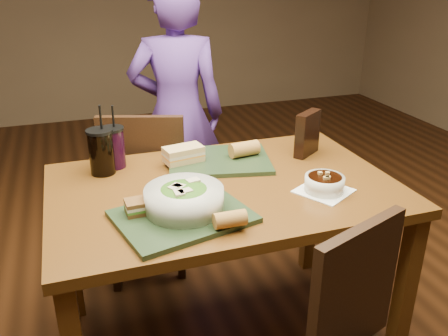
{
  "coord_description": "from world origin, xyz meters",
  "views": [
    {
      "loc": [
        -0.52,
        -1.54,
        1.53
      ],
      "look_at": [
        0.0,
        0.0,
        0.82
      ],
      "focal_mm": 38.0,
      "sensor_mm": 36.0,
      "label": 1
    }
  ],
  "objects_px": {
    "chair_far": "(141,189)",
    "chip_bag": "(307,134)",
    "salad_bowl": "(184,198)",
    "tray_near": "(183,216)",
    "sandwich_far": "(183,154)",
    "dining_table": "(224,206)",
    "diner": "(177,115)",
    "tray_far": "(219,160)",
    "sandwich_near": "(141,206)",
    "cup_cola": "(101,151)",
    "baguette_near": "(230,219)",
    "baguette_far": "(244,149)",
    "soup_bowl": "(324,183)",
    "cup_berry": "(113,147)"
  },
  "relations": [
    {
      "from": "chair_far",
      "to": "chip_bag",
      "type": "xyz_separation_m",
      "value": [
        0.68,
        -0.4,
        0.34
      ]
    },
    {
      "from": "chair_far",
      "to": "salad_bowl",
      "type": "relative_size",
      "value": 3.42
    },
    {
      "from": "tray_near",
      "to": "sandwich_far",
      "type": "height_order",
      "value": "sandwich_far"
    },
    {
      "from": "dining_table",
      "to": "sandwich_far",
      "type": "distance_m",
      "value": 0.29
    },
    {
      "from": "dining_table",
      "to": "diner",
      "type": "xyz_separation_m",
      "value": [
        0.05,
        0.99,
        0.08
      ]
    },
    {
      "from": "tray_far",
      "to": "sandwich_far",
      "type": "relative_size",
      "value": 2.44
    },
    {
      "from": "sandwich_near",
      "to": "chip_bag",
      "type": "distance_m",
      "value": 0.85
    },
    {
      "from": "dining_table",
      "to": "diner",
      "type": "distance_m",
      "value": 0.99
    },
    {
      "from": "sandwich_far",
      "to": "chair_far",
      "type": "bearing_deg",
      "value": 111.79
    },
    {
      "from": "cup_cola",
      "to": "sandwich_near",
      "type": "bearing_deg",
      "value": -78.47
    },
    {
      "from": "baguette_near",
      "to": "baguette_far",
      "type": "bearing_deg",
      "value": 64.81
    },
    {
      "from": "sandwich_far",
      "to": "baguette_far",
      "type": "xyz_separation_m",
      "value": [
        0.26,
        -0.03,
        -0.0
      ]
    },
    {
      "from": "chair_far",
      "to": "diner",
      "type": "height_order",
      "value": "diner"
    },
    {
      "from": "tray_near",
      "to": "sandwich_near",
      "type": "height_order",
      "value": "sandwich_near"
    },
    {
      "from": "baguette_far",
      "to": "chip_bag",
      "type": "xyz_separation_m",
      "value": [
        0.28,
        -0.03,
        0.05
      ]
    },
    {
      "from": "salad_bowl",
      "to": "cup_cola",
      "type": "bearing_deg",
      "value": 117.29
    },
    {
      "from": "cup_cola",
      "to": "chip_bag",
      "type": "distance_m",
      "value": 0.87
    },
    {
      "from": "cup_cola",
      "to": "diner",
      "type": "bearing_deg",
      "value": 56.66
    },
    {
      "from": "cup_cola",
      "to": "baguette_far",
      "type": "bearing_deg",
      "value": -4.94
    },
    {
      "from": "dining_table",
      "to": "cup_cola",
      "type": "bearing_deg",
      "value": 148.38
    },
    {
      "from": "sandwich_near",
      "to": "baguette_near",
      "type": "relative_size",
      "value": 0.99
    },
    {
      "from": "baguette_near",
      "to": "cup_cola",
      "type": "distance_m",
      "value": 0.68
    },
    {
      "from": "chair_far",
      "to": "sandwich_near",
      "type": "distance_m",
      "value": 0.79
    },
    {
      "from": "sandwich_near",
      "to": "soup_bowl",
      "type": "bearing_deg",
      "value": -1.91
    },
    {
      "from": "chair_far",
      "to": "cup_cola",
      "type": "relative_size",
      "value": 3.19
    },
    {
      "from": "chair_far",
      "to": "diner",
      "type": "distance_m",
      "value": 0.55
    },
    {
      "from": "soup_bowl",
      "to": "cup_cola",
      "type": "height_order",
      "value": "cup_cola"
    },
    {
      "from": "baguette_near",
      "to": "cup_cola",
      "type": "relative_size",
      "value": 0.36
    },
    {
      "from": "cup_cola",
      "to": "baguette_near",
      "type": "bearing_deg",
      "value": -60.6
    },
    {
      "from": "chair_far",
      "to": "tray_near",
      "type": "bearing_deg",
      "value": -88.39
    },
    {
      "from": "chip_bag",
      "to": "salad_bowl",
      "type": "bearing_deg",
      "value": 174.31
    },
    {
      "from": "baguette_near",
      "to": "cup_cola",
      "type": "bearing_deg",
      "value": 119.4
    },
    {
      "from": "salad_bowl",
      "to": "sandwich_far",
      "type": "distance_m",
      "value": 0.42
    },
    {
      "from": "diner",
      "to": "soup_bowl",
      "type": "height_order",
      "value": "diner"
    },
    {
      "from": "tray_near",
      "to": "soup_bowl",
      "type": "relative_size",
      "value": 1.75
    },
    {
      "from": "tray_far",
      "to": "salad_bowl",
      "type": "xyz_separation_m",
      "value": [
        -0.25,
        -0.39,
        0.05
      ]
    },
    {
      "from": "tray_far",
      "to": "sandwich_near",
      "type": "relative_size",
      "value": 4.1
    },
    {
      "from": "cup_berry",
      "to": "baguette_far",
      "type": "bearing_deg",
      "value": -10.85
    },
    {
      "from": "cup_cola",
      "to": "cup_berry",
      "type": "bearing_deg",
      "value": 44.6
    },
    {
      "from": "tray_near",
      "to": "cup_cola",
      "type": "relative_size",
      "value": 1.48
    },
    {
      "from": "tray_far",
      "to": "cup_berry",
      "type": "height_order",
      "value": "cup_berry"
    },
    {
      "from": "soup_bowl",
      "to": "sandwich_near",
      "type": "bearing_deg",
      "value": 178.09
    },
    {
      "from": "soup_bowl",
      "to": "chip_bag",
      "type": "distance_m",
      "value": 0.38
    },
    {
      "from": "sandwich_near",
      "to": "chip_bag",
      "type": "xyz_separation_m",
      "value": [
        0.78,
        0.33,
        0.05
      ]
    },
    {
      "from": "chair_far",
      "to": "salad_bowl",
      "type": "height_order",
      "value": "chair_far"
    },
    {
      "from": "tray_far",
      "to": "baguette_far",
      "type": "relative_size",
      "value": 3.34
    },
    {
      "from": "baguette_near",
      "to": "sandwich_near",
      "type": "bearing_deg",
      "value": 144.16
    },
    {
      "from": "baguette_far",
      "to": "tray_far",
      "type": "bearing_deg",
      "value": 176.98
    },
    {
      "from": "tray_near",
      "to": "baguette_far",
      "type": "distance_m",
      "value": 0.56
    },
    {
      "from": "sandwich_far",
      "to": "cup_cola",
      "type": "bearing_deg",
      "value": 175.65
    }
  ]
}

